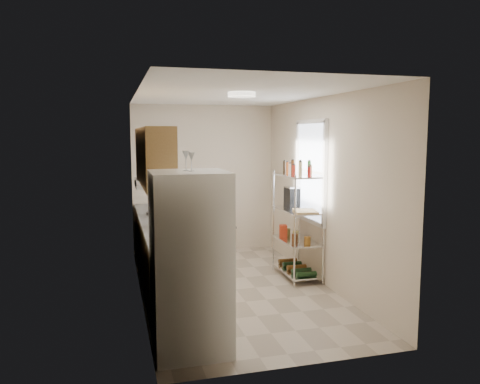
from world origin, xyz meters
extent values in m
cube|color=#B9A996|center=(0.00, 0.00, -0.01)|extent=(2.50, 4.40, 0.01)
cube|color=white|center=(0.00, 0.00, 2.60)|extent=(2.50, 4.40, 0.01)
cube|color=beige|center=(0.00, 2.21, 1.30)|extent=(2.50, 0.01, 2.60)
cube|color=beige|center=(0.00, -2.21, 1.30)|extent=(2.50, 0.01, 2.60)
cube|color=beige|center=(-1.25, 0.00, 1.30)|extent=(0.01, 4.40, 2.60)
cube|color=beige|center=(1.25, 0.00, 1.30)|extent=(0.01, 4.40, 2.60)
cube|color=#B3874C|center=(-0.92, 0.44, 0.43)|extent=(0.60, 3.48, 0.86)
cube|color=gray|center=(-0.90, 0.44, 0.88)|extent=(0.63, 3.51, 0.04)
cube|color=#B7BABC|center=(-0.94, -0.70, 0.88)|extent=(0.52, 0.44, 0.04)
cube|color=#B7BABC|center=(-0.64, 1.80, 0.46)|extent=(0.01, 0.55, 0.72)
cube|color=#B3874C|center=(-1.05, 0.10, 1.81)|extent=(0.33, 2.20, 0.72)
cube|color=#B7BABC|center=(-1.00, 0.90, 1.39)|extent=(0.50, 0.60, 0.12)
cube|color=white|center=(1.23, 0.35, 1.55)|extent=(0.06, 1.00, 1.46)
cube|color=silver|center=(1.00, 0.30, 0.10)|extent=(0.45, 0.90, 0.02)
cube|color=silver|center=(1.00, 0.30, 0.55)|extent=(0.45, 0.90, 0.02)
cube|color=silver|center=(1.00, 0.30, 1.00)|extent=(0.45, 0.90, 0.02)
cube|color=silver|center=(1.00, 0.30, 1.50)|extent=(0.45, 0.90, 0.02)
cylinder|color=silver|center=(0.79, -0.14, 0.78)|extent=(0.02, 0.02, 1.55)
cylinder|color=silver|center=(0.79, 0.74, 0.78)|extent=(0.02, 0.02, 1.55)
cylinder|color=silver|center=(1.22, -0.14, 0.78)|extent=(0.02, 0.02, 1.55)
cylinder|color=silver|center=(1.22, 0.74, 0.78)|extent=(0.02, 0.02, 1.55)
cylinder|color=white|center=(0.00, -0.30, 2.57)|extent=(0.34, 0.34, 0.05)
cube|color=white|center=(-0.87, -1.60, 0.87)|extent=(0.72, 0.72, 1.74)
cylinder|color=silver|center=(-1.00, 0.10, 1.01)|extent=(0.26, 0.26, 0.21)
cylinder|color=black|center=(-0.98, 1.01, 0.92)|extent=(0.29, 0.29, 0.04)
cylinder|color=black|center=(-0.90, 0.82, 0.92)|extent=(0.32, 0.32, 0.05)
cube|color=tan|center=(1.01, 0.03, 1.02)|extent=(0.37, 0.44, 0.03)
cube|color=black|center=(1.05, 0.63, 1.16)|extent=(0.18, 0.26, 0.30)
cube|color=#B43016|center=(0.89, 0.57, 0.65)|extent=(0.14, 0.17, 0.17)
camera|label=1|loc=(-1.55, -5.92, 2.08)|focal=35.00mm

